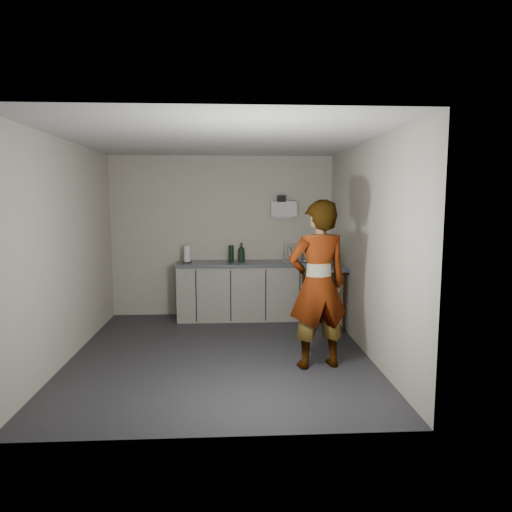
{
  "coord_description": "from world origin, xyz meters",
  "views": [
    {
      "loc": [
        0.14,
        -5.47,
        1.91
      ],
      "look_at": [
        0.47,
        0.45,
        1.16
      ],
      "focal_mm": 32.0,
      "sensor_mm": 36.0,
      "label": 1
    }
  ],
  "objects": [
    {
      "name": "wall_shelf",
      "position": [
        1.0,
        1.92,
        1.75
      ],
      "size": [
        0.42,
        0.18,
        0.37
      ],
      "color": "white",
      "rests_on": "ground"
    },
    {
      "name": "wall_right",
      "position": [
        1.79,
        0.0,
        1.3
      ],
      "size": [
        0.02,
        4.0,
        2.6
      ],
      "primitive_type": "cube",
      "color": "beige",
      "rests_on": "ground"
    },
    {
      "name": "bakery_box",
      "position": [
        1.5,
        1.14,
        1.01
      ],
      "size": [
        0.37,
        0.38,
        0.4
      ],
      "rotation": [
        0.0,
        0.0,
        -0.38
      ],
      "color": "white",
      "rests_on": "side_table"
    },
    {
      "name": "paper_towel",
      "position": [
        -0.55,
        1.7,
        1.04
      ],
      "size": [
        0.15,
        0.15,
        0.27
      ],
      "color": "black",
      "rests_on": "kitchen_counter"
    },
    {
      "name": "soap_bottle",
      "position": [
        0.31,
        1.7,
        1.06
      ],
      "size": [
        0.16,
        0.16,
        0.31
      ],
      "primitive_type": "imported",
      "rotation": [
        0.0,
        0.0,
        0.46
      ],
      "color": "black",
      "rests_on": "kitchen_counter"
    },
    {
      "name": "wall_back",
      "position": [
        0.0,
        1.99,
        1.3
      ],
      "size": [
        3.6,
        0.02,
        2.6
      ],
      "primitive_type": "cube",
      "color": "beige",
      "rests_on": "ground"
    },
    {
      "name": "dark_bottle",
      "position": [
        0.14,
        1.72,
        1.05
      ],
      "size": [
        0.08,
        0.08,
        0.27
      ],
      "primitive_type": "cylinder",
      "color": "black",
      "rests_on": "kitchen_counter"
    },
    {
      "name": "soda_can",
      "position": [
        0.31,
        1.72,
        0.97
      ],
      "size": [
        0.06,
        0.06,
        0.11
      ],
      "primitive_type": "cylinder",
      "color": "#B7122A",
      "rests_on": "kitchen_counter"
    },
    {
      "name": "dish_rack",
      "position": [
        1.16,
        1.67,
        0.97
      ],
      "size": [
        0.4,
        0.3,
        0.28
      ],
      "color": "silver",
      "rests_on": "kitchen_counter"
    },
    {
      "name": "standing_man",
      "position": [
        1.11,
        -0.49,
        0.95
      ],
      "size": [
        0.77,
        0.59,
        1.9
      ],
      "primitive_type": "imported",
      "rotation": [
        0.0,
        0.0,
        3.35
      ],
      "color": "#B2A593",
      "rests_on": "ground"
    },
    {
      "name": "kitchen_counter",
      "position": [
        0.4,
        1.7,
        0.43
      ],
      "size": [
        2.24,
        0.62,
        0.91
      ],
      "color": "black",
      "rests_on": "ground"
    },
    {
      "name": "ground",
      "position": [
        0.0,
        0.0,
        0.0
      ],
      "size": [
        4.0,
        4.0,
        0.0
      ],
      "primitive_type": "plane",
      "color": "#252429",
      "rests_on": "ground"
    },
    {
      "name": "wall_left",
      "position": [
        -1.79,
        0.0,
        1.3
      ],
      "size": [
        0.02,
        4.0,
        2.6
      ],
      "primitive_type": "cube",
      "color": "beige",
      "rests_on": "ground"
    },
    {
      "name": "side_table",
      "position": [
        1.5,
        1.1,
        0.8
      ],
      "size": [
        0.73,
        0.73,
        0.92
      ],
      "rotation": [
        0.0,
        0.0,
        -0.03
      ],
      "color": "#3D270D",
      "rests_on": "ground"
    },
    {
      "name": "ceiling",
      "position": [
        0.0,
        0.0,
        2.6
      ],
      "size": [
        3.6,
        4.0,
        0.01
      ],
      "primitive_type": "cube",
      "color": "silver",
      "rests_on": "wall_back"
    }
  ]
}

